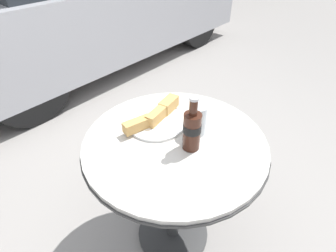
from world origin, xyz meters
The scene contains 6 objects.
ground_plane centered at (0.00, 0.00, 0.00)m, with size 30.00×30.00×0.00m, color gray.
bistro_table centered at (0.00, 0.00, 0.56)m, with size 0.76×0.76×0.71m.
cola_bottle_left centered at (0.01, -0.08, 0.80)m, with size 0.07×0.07×0.23m.
drinking_glass centered at (0.09, -0.04, 0.77)m, with size 0.07×0.07×0.13m.
lunch_plate_near centered at (0.03, 0.14, 0.73)m, with size 0.32×0.25×0.07m.
parked_car centered at (1.20, 2.37, 0.68)m, with size 3.88×1.67×1.44m.
Camera 1 is at (-0.63, -0.51, 1.40)m, focal length 28.00 mm.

